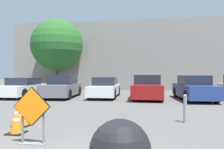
{
  "coord_description": "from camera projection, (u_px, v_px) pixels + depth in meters",
  "views": [
    {
      "loc": [
        2.06,
        -2.78,
        1.64
      ],
      "look_at": [
        -0.18,
        12.72,
        1.59
      ],
      "focal_mm": 35.0,
      "sensor_mm": 36.0,
      "label": 1
    }
  ],
  "objects": [
    {
      "name": "ground_plane",
      "position": [
        108.0,
        101.0,
        12.95
      ],
      "size": [
        96.0,
        96.0,
        0.0
      ],
      "primitive_type": "plane",
      "color": "#565451"
    },
    {
      "name": "road_closed_sign",
      "position": [
        32.0,
        113.0,
        5.06
      ],
      "size": [
        0.91,
        0.2,
        1.34
      ],
      "color": "black",
      "rests_on": "ground_plane"
    },
    {
      "name": "traffic_cone_nearest",
      "position": [
        16.0,
        120.0,
        5.98
      ],
      "size": [
        0.46,
        0.46,
        0.78
      ],
      "color": "black",
      "rests_on": "ground_plane"
    },
    {
      "name": "traffic_cone_second",
      "position": [
        23.0,
        115.0,
        6.92
      ],
      "size": [
        0.52,
        0.52,
        0.66
      ],
      "color": "black",
      "rests_on": "ground_plane"
    },
    {
      "name": "parked_car_nearest",
      "position": [
        23.0,
        88.0,
        15.56
      ],
      "size": [
        1.93,
        4.59,
        1.37
      ],
      "rotation": [
        0.0,
        0.0,
        3.15
      ],
      "color": "white",
      "rests_on": "ground_plane"
    },
    {
      "name": "parked_car_second",
      "position": [
        63.0,
        87.0,
        15.19
      ],
      "size": [
        2.11,
        4.46,
        1.55
      ],
      "rotation": [
        0.0,
        0.0,
        3.21
      ],
      "color": "slate",
      "rests_on": "ground_plane"
    },
    {
      "name": "parked_car_third",
      "position": [
        105.0,
        88.0,
        15.33
      ],
      "size": [
        1.86,
        4.64,
        1.41
      ],
      "rotation": [
        0.0,
        0.0,
        3.16
      ],
      "color": "silver",
      "rests_on": "ground_plane"
    },
    {
      "name": "parked_car_fourth",
      "position": [
        147.0,
        88.0,
        14.46
      ],
      "size": [
        2.0,
        4.59,
        1.58
      ],
      "rotation": [
        0.0,
        0.0,
        3.12
      ],
      "color": "maroon",
      "rests_on": "ground_plane"
    },
    {
      "name": "parked_car_fifth",
      "position": [
        194.0,
        88.0,
        13.76
      ],
      "size": [
        2.11,
        4.72,
        1.54
      ],
      "rotation": [
        0.0,
        0.0,
        3.21
      ],
      "color": "navy",
      "rests_on": "ground_plane"
    },
    {
      "name": "bollard_nearest",
      "position": [
        185.0,
        108.0,
        7.33
      ],
      "size": [
        0.12,
        0.12,
        0.95
      ],
      "color": "gray",
      "rests_on": "ground_plane"
    },
    {
      "name": "building_facade_backdrop",
      "position": [
        115.0,
        57.0,
        24.5
      ],
      "size": [
        21.36,
        5.0,
        7.06
      ],
      "color": "gray",
      "rests_on": "ground_plane"
    },
    {
      "name": "street_tree_behind_lot",
      "position": [
        57.0,
        45.0,
        21.45
      ],
      "size": [
        5.03,
        5.03,
        7.01
      ],
      "color": "#513823",
      "rests_on": "ground_plane"
    }
  ]
}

